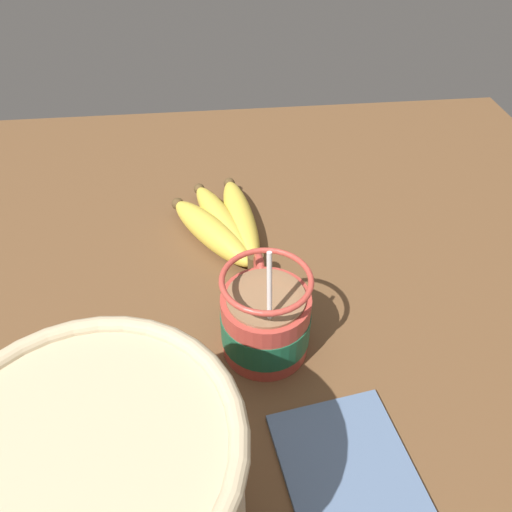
% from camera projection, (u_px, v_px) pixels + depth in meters
% --- Properties ---
extents(table, '(1.03, 1.03, 0.03)m').
position_uv_depth(table, '(278.00, 304.00, 0.62)').
color(table, brown).
rests_on(table, ground).
extents(coffee_mug, '(0.13, 0.10, 0.15)m').
position_uv_depth(coffee_mug, '(265.00, 320.00, 0.53)').
color(coffee_mug, '#B23D33').
rests_on(coffee_mug, table).
extents(banana_bunch, '(0.21, 0.13, 0.04)m').
position_uv_depth(banana_bunch, '(225.00, 225.00, 0.68)').
color(banana_bunch, '#4C381E').
rests_on(banana_bunch, table).
extents(woven_basket, '(0.20, 0.20, 0.18)m').
position_uv_depth(woven_basket, '(108.00, 504.00, 0.34)').
color(woven_basket, tan).
rests_on(woven_basket, table).
extents(napkin, '(0.18, 0.14, 0.01)m').
position_uv_depth(napkin, '(354.00, 484.00, 0.44)').
color(napkin, slate).
rests_on(napkin, table).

